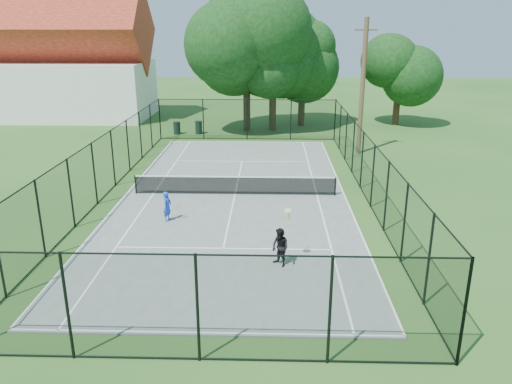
{
  "coord_description": "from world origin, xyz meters",
  "views": [
    {
      "loc": [
        1.76,
        -23.66,
        8.13
      ],
      "look_at": [
        1.14,
        -3.0,
        1.2
      ],
      "focal_mm": 35.0,
      "sensor_mm": 36.0,
      "label": 1
    }
  ],
  "objects_px": {
    "trash_bin_left": "(177,128)",
    "player_blue": "(167,206)",
    "player_black": "(280,247)",
    "utility_pole": "(362,87)",
    "tennis_net": "(235,185)",
    "trash_bin_right": "(199,127)"
  },
  "relations": [
    {
      "from": "tennis_net",
      "to": "player_blue",
      "type": "relative_size",
      "value": 7.69
    },
    {
      "from": "utility_pole",
      "to": "player_black",
      "type": "xyz_separation_m",
      "value": [
        -5.5,
        -16.74,
        -3.62
      ]
    },
    {
      "from": "tennis_net",
      "to": "utility_pole",
      "type": "distance_m",
      "value": 12.4
    },
    {
      "from": "player_blue",
      "to": "player_black",
      "type": "bearing_deg",
      "value": -40.79
    },
    {
      "from": "trash_bin_left",
      "to": "player_blue",
      "type": "bearing_deg",
      "value": -80.95
    },
    {
      "from": "trash_bin_right",
      "to": "player_black",
      "type": "relative_size",
      "value": 0.5
    },
    {
      "from": "tennis_net",
      "to": "player_black",
      "type": "xyz_separation_m",
      "value": [
        2.13,
        -7.74,
        0.18
      ]
    },
    {
      "from": "trash_bin_right",
      "to": "trash_bin_left",
      "type": "bearing_deg",
      "value": -174.61
    },
    {
      "from": "tennis_net",
      "to": "trash_bin_left",
      "type": "bearing_deg",
      "value": 110.76
    },
    {
      "from": "utility_pole",
      "to": "player_black",
      "type": "relative_size",
      "value": 4.26
    },
    {
      "from": "trash_bin_left",
      "to": "utility_pole",
      "type": "relative_size",
      "value": 0.11
    },
    {
      "from": "trash_bin_right",
      "to": "utility_pole",
      "type": "relative_size",
      "value": 0.12
    },
    {
      "from": "tennis_net",
      "to": "trash_bin_right",
      "type": "height_order",
      "value": "trash_bin_right"
    },
    {
      "from": "trash_bin_right",
      "to": "player_blue",
      "type": "relative_size",
      "value": 0.78
    },
    {
      "from": "trash_bin_right",
      "to": "player_blue",
      "type": "xyz_separation_m",
      "value": [
        1.23,
        -18.5,
        0.2
      ]
    },
    {
      "from": "tennis_net",
      "to": "player_blue",
      "type": "height_order",
      "value": "player_blue"
    },
    {
      "from": "trash_bin_left",
      "to": "player_blue",
      "type": "distance_m",
      "value": 18.57
    },
    {
      "from": "tennis_net",
      "to": "player_black",
      "type": "distance_m",
      "value": 8.03
    },
    {
      "from": "trash_bin_right",
      "to": "utility_pole",
      "type": "height_order",
      "value": "utility_pole"
    },
    {
      "from": "tennis_net",
      "to": "trash_bin_left",
      "type": "xyz_separation_m",
      "value": [
        -5.58,
        14.73,
        -0.09
      ]
    },
    {
      "from": "trash_bin_right",
      "to": "player_black",
      "type": "height_order",
      "value": "player_black"
    },
    {
      "from": "tennis_net",
      "to": "trash_bin_right",
      "type": "bearing_deg",
      "value": 104.64
    }
  ]
}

